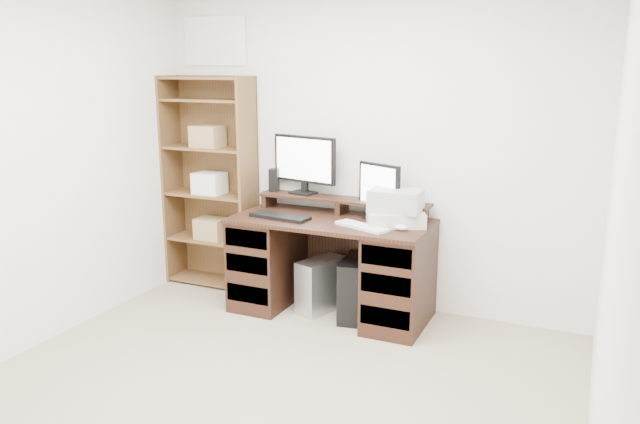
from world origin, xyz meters
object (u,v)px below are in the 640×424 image
Objects in this scene: monitor_small at (379,189)px; tower_black at (357,288)px; bookshelf at (211,181)px; printer at (395,218)px; tower_silver at (321,285)px; desk at (331,265)px; monitor_wide at (304,162)px.

monitor_small is 0.77m from tower_black.
monitor_small is at bearing -2.35° from bookshelf.
monitor_small reaches higher than printer.
tower_black is (0.30, -0.01, 0.02)m from tower_silver.
desk is 3.55× the size of monitor_small.
monitor_wide reaches higher than monitor_small.
monitor_small is at bearing 45.14° from tower_black.
printer is 1.72m from bookshelf.
monitor_small is 1.54m from bookshelf.
tower_black is 1.60m from bookshelf.
bookshelf reaches higher than tower_silver.
bookshelf reaches higher than printer.
monitor_wide is 1.38× the size of monitor_small.
bookshelf is at bearing -158.28° from monitor_small.
tower_black is (-0.11, -0.15, -0.75)m from monitor_small.
printer is 0.23× the size of bookshelf.
monitor_wide is at bearing 154.17° from tower_silver.
printer is 0.83× the size of tower_black.
monitor_small reaches higher than tower_black.
desk is 3.07× the size of tower_black.
tower_silver is 0.23× the size of bookshelf.
bookshelf reaches higher than monitor_wide.
desk is at bearing -24.67° from monitor_wide.
monitor_wide is at bearing -165.46° from monitor_small.
printer is 0.98× the size of tower_silver.
monitor_small is 1.01× the size of tower_silver.
printer is 0.64m from tower_black.
desk is 0.20m from tower_silver.
tower_silver is (-0.09, 0.01, -0.18)m from desk.
monitor_small is at bearing 2.56° from monitor_wide.
printer is (0.84, -0.23, -0.33)m from monitor_wide.
printer is at bearing 20.28° from tower_silver.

